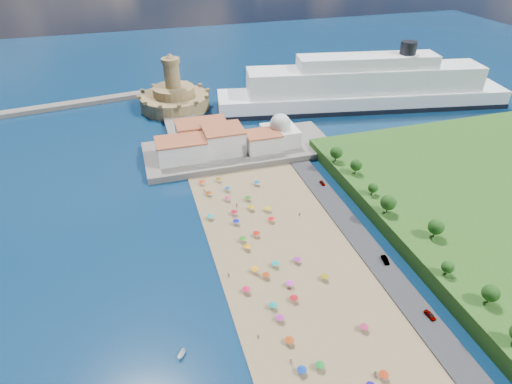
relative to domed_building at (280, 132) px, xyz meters
name	(u,v)px	position (x,y,z in m)	size (l,w,h in m)	color
ground	(266,251)	(-30.00, -71.00, -8.97)	(700.00, 700.00, 0.00)	#071938
terrace	(239,149)	(-20.00, 2.00, -7.47)	(90.00, 36.00, 3.00)	#59544C
jetty	(183,126)	(-42.00, 37.00, -7.77)	(18.00, 70.00, 2.40)	#59544C
waterfront_buildings	(212,140)	(-33.05, 2.64, -1.10)	(57.00, 29.00, 11.00)	silver
domed_building	(280,132)	(0.00, 0.00, 0.00)	(16.00, 16.00, 15.00)	silver
fortress	(174,97)	(-42.00, 67.00, -2.29)	(40.00, 40.00, 32.40)	#A68C53
cruise_ship	(364,89)	(64.85, 36.56, 2.11)	(172.94, 54.85, 37.43)	black
beach_parasols	(268,262)	(-31.55, -78.46, -6.83)	(32.86, 116.41, 2.20)	gray
beachgoers	(266,273)	(-33.44, -81.97, -7.84)	(35.98, 98.96, 1.90)	tan
parked_cars	(378,251)	(6.00, -83.20, -7.61)	(2.20, 78.21, 1.42)	gray
hillside_trees	(403,213)	(18.49, -76.21, 0.99)	(14.10, 105.00, 7.36)	#382314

